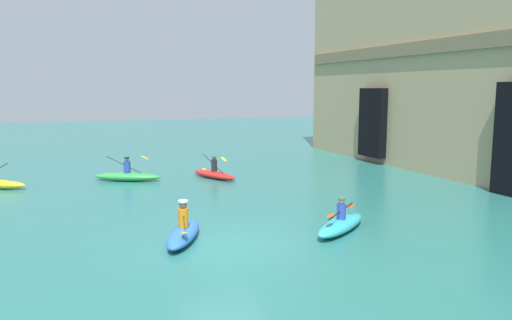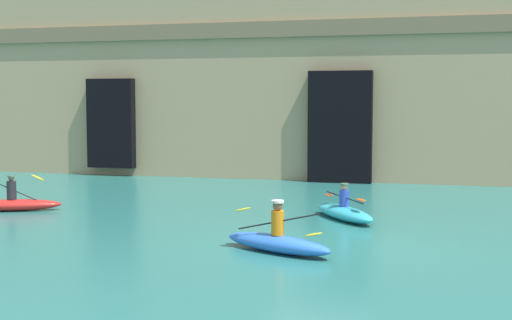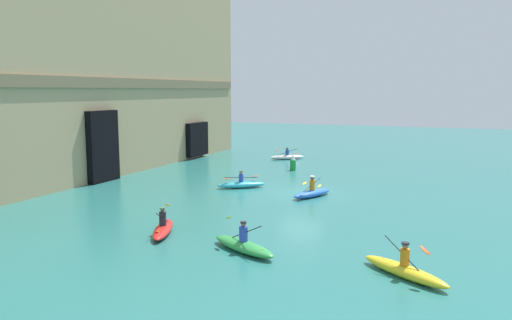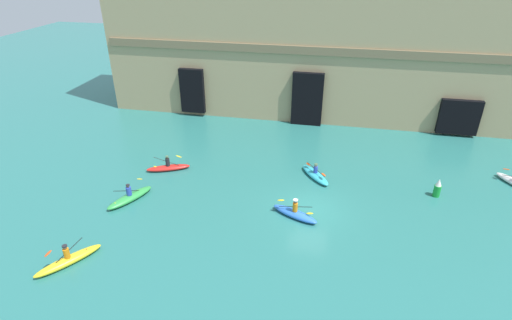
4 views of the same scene
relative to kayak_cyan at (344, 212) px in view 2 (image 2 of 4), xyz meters
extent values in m
plane|color=#28706B|center=(0.00, -4.00, -0.24)|extent=(120.00, 120.00, 0.00)
cube|color=tan|center=(-0.75, 13.63, 7.95)|extent=(39.84, 7.60, 16.38)
cube|color=#79674A|center=(-0.75, 9.78, 6.47)|extent=(39.04, 0.24, 0.71)
cube|color=black|center=(-12.44, 9.68, 2.25)|extent=(2.30, 0.70, 4.20)
cube|color=black|center=(-1.56, 9.68, 2.19)|extent=(2.76, 0.70, 4.84)
ellipsoid|color=#33B2C6|center=(0.00, 0.00, -0.03)|extent=(2.49, 2.96, 0.41)
cylinder|color=#2D47B7|center=(0.00, 0.00, 0.42)|extent=(0.29, 0.29, 0.49)
sphere|color=tan|center=(0.00, 0.00, 0.76)|extent=(0.20, 0.20, 0.20)
cylinder|color=#4C6B4C|center=(0.00, 0.00, 0.84)|extent=(0.25, 0.25, 0.06)
cylinder|color=black|center=(0.00, 0.00, 0.44)|extent=(1.36, 1.68, 0.14)
ellipsoid|color=#D84C19|center=(0.59, -0.73, 0.49)|extent=(0.42, 0.46, 0.07)
ellipsoid|color=#D84C19|center=(-0.59, 0.73, 0.40)|extent=(0.42, 0.46, 0.07)
ellipsoid|color=red|center=(-10.68, -1.09, -0.05)|extent=(3.16, 1.90, 0.38)
cylinder|color=#232328|center=(-10.68, -1.09, 0.44)|extent=(0.30, 0.30, 0.59)
sphere|color=brown|center=(-10.68, -1.09, 0.82)|extent=(0.18, 0.18, 0.18)
cylinder|color=#4C6B4C|center=(-10.68, -1.09, 0.89)|extent=(0.23, 0.23, 0.06)
cylinder|color=black|center=(-10.68, -1.09, 0.47)|extent=(1.84, 0.64, 0.90)
ellipsoid|color=yellow|center=(-9.87, -0.83, 0.85)|extent=(0.46, 0.30, 0.23)
ellipsoid|color=blue|center=(-0.88, -4.95, -0.03)|extent=(3.07, 1.97, 0.41)
cylinder|color=orange|center=(-0.88, -4.95, 0.46)|extent=(0.30, 0.30, 0.58)
sphere|color=brown|center=(-0.88, -4.95, 0.87)|extent=(0.24, 0.24, 0.24)
cylinder|color=silver|center=(-0.88, -4.95, 0.97)|extent=(0.30, 0.30, 0.06)
cylinder|color=black|center=(-0.88, -4.95, 0.49)|extent=(2.05, 0.45, 0.55)
ellipsoid|color=yellow|center=(-1.79, -4.77, 0.72)|extent=(0.47, 0.26, 0.15)
ellipsoid|color=yellow|center=(0.02, -5.14, 0.27)|extent=(0.47, 0.26, 0.15)
camera|label=1|loc=(13.55, -8.20, 4.33)|focal=35.00mm
camera|label=2|loc=(2.96, -21.16, 3.38)|focal=50.00mm
camera|label=3|loc=(-28.56, -12.96, 5.97)|focal=35.00mm
camera|label=4|loc=(0.78, -24.85, 14.33)|focal=28.00mm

